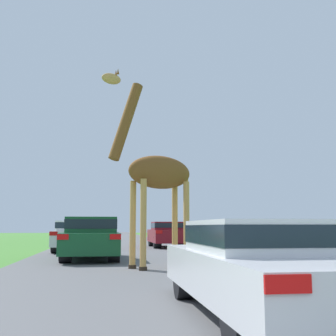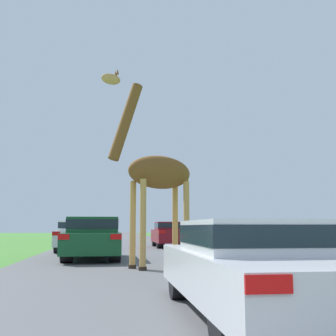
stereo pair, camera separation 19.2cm
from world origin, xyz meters
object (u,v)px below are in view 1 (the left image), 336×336
Objects in this scene: car_lead_maroon at (269,263)px; car_queue_left at (75,235)px; car_queue_right at (92,237)px; car_far_ahead at (168,234)px; giraffe_near_road at (155,173)px.

car_queue_left is (-3.49, 14.91, 0.09)m from car_lead_maroon.
car_far_ahead is (4.00, 8.36, -0.02)m from car_queue_right.
car_lead_maroon is 1.12× the size of car_far_ahead.
car_queue_right is (-2.59, 9.94, 0.11)m from car_lead_maroon.
car_queue_right reaches higher than car_queue_left.
car_lead_maroon is at bearing -94.41° from car_far_ahead.
car_lead_maroon is (0.74, -6.40, -1.98)m from giraffe_near_road.
car_queue_right is at bearing -115.59° from car_far_ahead.
giraffe_near_road reaches higher than car_queue_left.
giraffe_near_road is at bearing 96.61° from car_lead_maroon.
car_far_ahead is (4.90, 3.38, 0.00)m from car_queue_left.
car_queue_right is 1.06× the size of car_queue_left.
giraffe_near_road is at bearing -100.25° from car_far_ahead.
car_lead_maroon is at bearing 163.29° from giraffe_near_road.
car_far_ahead is (2.15, 11.90, -1.88)m from giraffe_near_road.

